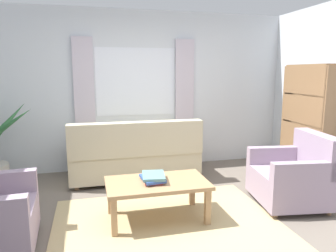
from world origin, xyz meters
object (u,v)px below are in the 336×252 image
object	(u,v)px
armchair_right	(295,176)
coffee_table	(157,186)
book_stack_on_table	(153,178)
couch	(135,156)
bookshelf	(308,128)

from	to	relation	value
armchair_right	coffee_table	size ratio (longest dim) A/B	0.86
coffee_table	book_stack_on_table	distance (m)	0.11
couch	armchair_right	size ratio (longest dim) A/B	2.01
couch	coffee_table	bearing A→B (deg)	91.87
couch	bookshelf	xyz separation A→B (m)	(2.47, -0.67, 0.43)
couch	coffee_table	world-z (taller)	couch
armchair_right	coffee_table	distance (m)	1.72
book_stack_on_table	coffee_table	bearing A→B (deg)	-19.96
coffee_table	armchair_right	bearing A→B (deg)	-0.05
armchair_right	coffee_table	world-z (taller)	armchair_right
armchair_right	bookshelf	xyz separation A→B (m)	(0.70, 0.71, 0.45)
bookshelf	book_stack_on_table	bearing A→B (deg)	105.72
book_stack_on_table	bookshelf	xyz separation A→B (m)	(2.47, 0.69, 0.32)
book_stack_on_table	couch	bearing A→B (deg)	90.15
couch	bookshelf	size ratio (longest dim) A/B	1.10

